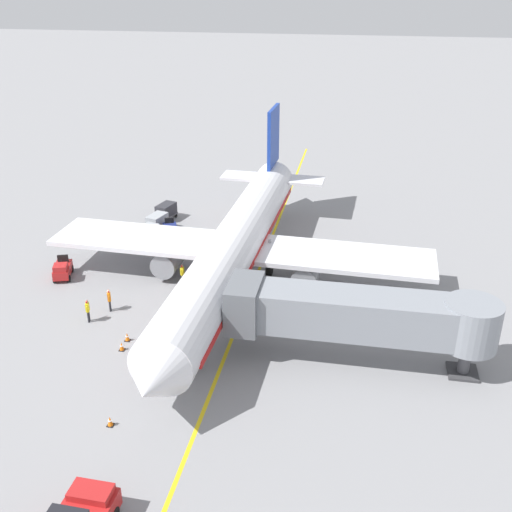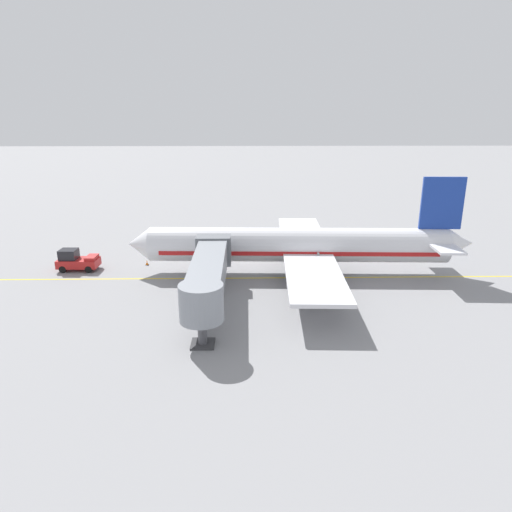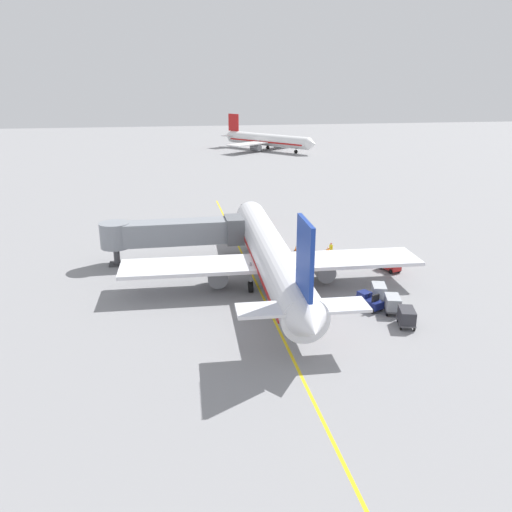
{
  "view_description": "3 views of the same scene",
  "coord_description": "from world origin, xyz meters",
  "px_view_note": "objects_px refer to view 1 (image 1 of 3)",
  "views": [
    {
      "loc": [
        -7.61,
        40.28,
        22.21
      ],
      "look_at": [
        -0.83,
        3.15,
        4.13
      ],
      "focal_mm": 42.08,
      "sensor_mm": 36.0,
      "label": 1
    },
    {
      "loc": [
        -45.92,
        5.21,
        16.98
      ],
      "look_at": [
        0.23,
        4.32,
        2.41
      ],
      "focal_mm": 32.04,
      "sensor_mm": 36.0,
      "label": 2
    },
    {
      "loc": [
        -8.86,
        -49.76,
        19.97
      ],
      "look_at": [
        0.21,
        1.5,
        2.51
      ],
      "focal_mm": 36.79,
      "sensor_mm": 36.0,
      "label": 3
    }
  ],
  "objects_px": {
    "baggage_tug_lead": "(62,270)",
    "safety_cone_nose_right": "(110,421)",
    "parked_airliner": "(236,245)",
    "ground_crew_loader": "(88,310)",
    "baggage_cart_third_in_train": "(166,210)",
    "safety_cone_nose_left": "(122,346)",
    "baggage_cart_second_in_train": "(157,221)",
    "jet_bridge": "(359,314)",
    "ground_crew_wing_walker": "(182,273)",
    "ground_crew_marshaller": "(109,299)",
    "safety_cone_wing_tip": "(127,337)",
    "baggage_cart_front": "(148,233)",
    "baggage_tug_trailing": "(171,230)"
  },
  "relations": [
    {
      "from": "baggage_tug_lead",
      "to": "safety_cone_nose_right",
      "type": "xyz_separation_m",
      "value": [
        -10.49,
        15.56,
        -0.42
      ]
    },
    {
      "from": "safety_cone_wing_tip",
      "to": "safety_cone_nose_left",
      "type": "bearing_deg",
      "value": 92.79
    },
    {
      "from": "ground_crew_wing_walker",
      "to": "parked_airliner",
      "type": "bearing_deg",
      "value": -164.15
    },
    {
      "from": "safety_cone_wing_tip",
      "to": "safety_cone_nose_right",
      "type": "bearing_deg",
      "value": 105.01
    },
    {
      "from": "baggage_tug_trailing",
      "to": "ground_crew_loader",
      "type": "xyz_separation_m",
      "value": [
        1.17,
        15.04,
        0.24
      ]
    },
    {
      "from": "baggage_cart_second_in_train",
      "to": "ground_crew_wing_walker",
      "type": "height_order",
      "value": "ground_crew_wing_walker"
    },
    {
      "from": "ground_crew_loader",
      "to": "ground_crew_marshaller",
      "type": "height_order",
      "value": "same"
    },
    {
      "from": "parked_airliner",
      "to": "safety_cone_nose_left",
      "type": "relative_size",
      "value": 63.22
    },
    {
      "from": "jet_bridge",
      "to": "ground_crew_loader",
      "type": "bearing_deg",
      "value": -4.61
    },
    {
      "from": "parked_airliner",
      "to": "safety_cone_nose_right",
      "type": "relative_size",
      "value": 63.22
    },
    {
      "from": "baggage_cart_third_in_train",
      "to": "ground_crew_loader",
      "type": "bearing_deg",
      "value": 91.75
    },
    {
      "from": "safety_cone_nose_left",
      "to": "safety_cone_wing_tip",
      "type": "relative_size",
      "value": 1.0
    },
    {
      "from": "baggage_cart_front",
      "to": "ground_crew_loader",
      "type": "bearing_deg",
      "value": 91.87
    },
    {
      "from": "ground_crew_wing_walker",
      "to": "safety_cone_nose_right",
      "type": "distance_m",
      "value": 16.27
    },
    {
      "from": "ground_crew_marshaller",
      "to": "safety_cone_nose_right",
      "type": "height_order",
      "value": "ground_crew_marshaller"
    },
    {
      "from": "safety_cone_nose_left",
      "to": "baggage_cart_third_in_train",
      "type": "bearing_deg",
      "value": -79.32
    },
    {
      "from": "safety_cone_nose_left",
      "to": "parked_airliner",
      "type": "bearing_deg",
      "value": -116.73
    },
    {
      "from": "ground_crew_wing_walker",
      "to": "safety_cone_nose_left",
      "type": "bearing_deg",
      "value": 82.25
    },
    {
      "from": "baggage_cart_second_in_train",
      "to": "ground_crew_marshaller",
      "type": "distance_m",
      "value": 14.74
    },
    {
      "from": "baggage_cart_front",
      "to": "baggage_cart_third_in_train",
      "type": "xyz_separation_m",
      "value": [
        0.15,
        -5.69,
        0.0
      ]
    },
    {
      "from": "jet_bridge",
      "to": "ground_crew_wing_walker",
      "type": "height_order",
      "value": "jet_bridge"
    },
    {
      "from": "baggage_tug_trailing",
      "to": "safety_cone_nose_left",
      "type": "distance_m",
      "value": 18.11
    },
    {
      "from": "jet_bridge",
      "to": "baggage_cart_second_in_train",
      "type": "distance_m",
      "value": 26.16
    },
    {
      "from": "jet_bridge",
      "to": "baggage_tug_lead",
      "type": "bearing_deg",
      "value": -17.46
    },
    {
      "from": "baggage_cart_third_in_train",
      "to": "safety_cone_nose_right",
      "type": "relative_size",
      "value": 5.05
    },
    {
      "from": "baggage_tug_trailing",
      "to": "ground_crew_wing_walker",
      "type": "xyz_separation_m",
      "value": [
        -3.68,
        8.53,
        0.24
      ]
    },
    {
      "from": "baggage_tug_lead",
      "to": "baggage_cart_third_in_train",
      "type": "xyz_separation_m",
      "value": [
        -4.26,
        -13.32,
        0.24
      ]
    },
    {
      "from": "baggage_cart_third_in_train",
      "to": "baggage_tug_lead",
      "type": "bearing_deg",
      "value": 72.27
    },
    {
      "from": "baggage_cart_second_in_train",
      "to": "ground_crew_loader",
      "type": "height_order",
      "value": "ground_crew_loader"
    },
    {
      "from": "parked_airliner",
      "to": "ground_crew_loader",
      "type": "relative_size",
      "value": 22.07
    },
    {
      "from": "baggage_cart_third_in_train",
      "to": "ground_crew_loader",
      "type": "xyz_separation_m",
      "value": [
        -0.59,
        19.15,
        0.0
      ]
    },
    {
      "from": "ground_crew_loader",
      "to": "baggage_cart_third_in_train",
      "type": "bearing_deg",
      "value": -88.25
    },
    {
      "from": "safety_cone_nose_left",
      "to": "baggage_tug_trailing",
      "type": "bearing_deg",
      "value": -82.38
    },
    {
      "from": "baggage_tug_lead",
      "to": "parked_airliner",
      "type": "bearing_deg",
      "value": -172.44
    },
    {
      "from": "jet_bridge",
      "to": "baggage_cart_front",
      "type": "distance_m",
      "value": 24.21
    },
    {
      "from": "baggage_cart_third_in_train",
      "to": "safety_cone_nose_right",
      "type": "xyz_separation_m",
      "value": [
        -6.23,
        28.88,
        -0.66
      ]
    },
    {
      "from": "safety_cone_wing_tip",
      "to": "baggage_cart_front",
      "type": "bearing_deg",
      "value": -75.46
    },
    {
      "from": "ground_crew_wing_walker",
      "to": "safety_cone_wing_tip",
      "type": "distance_m",
      "value": 8.44
    },
    {
      "from": "safety_cone_nose_left",
      "to": "jet_bridge",
      "type": "bearing_deg",
      "value": -174.57
    },
    {
      "from": "jet_bridge",
      "to": "baggage_tug_lead",
      "type": "height_order",
      "value": "jet_bridge"
    },
    {
      "from": "baggage_cart_second_in_train",
      "to": "parked_airliner",
      "type": "bearing_deg",
      "value": 137.4
    },
    {
      "from": "baggage_tug_trailing",
      "to": "ground_crew_loader",
      "type": "relative_size",
      "value": 1.64
    },
    {
      "from": "parked_airliner",
      "to": "safety_cone_wing_tip",
      "type": "relative_size",
      "value": 63.22
    },
    {
      "from": "baggage_cart_front",
      "to": "baggage_cart_third_in_train",
      "type": "height_order",
      "value": "same"
    },
    {
      "from": "ground_crew_wing_walker",
      "to": "baggage_tug_trailing",
      "type": "bearing_deg",
      "value": -66.67
    },
    {
      "from": "baggage_tug_lead",
      "to": "baggage_cart_front",
      "type": "xyz_separation_m",
      "value": [
        -4.4,
        -7.62,
        0.24
      ]
    },
    {
      "from": "jet_bridge",
      "to": "ground_crew_marshaller",
      "type": "height_order",
      "value": "jet_bridge"
    },
    {
      "from": "baggage_cart_second_in_train",
      "to": "baggage_cart_third_in_train",
      "type": "distance_m",
      "value": 2.82
    },
    {
      "from": "jet_bridge",
      "to": "baggage_cart_front",
      "type": "relative_size",
      "value": 5.44
    },
    {
      "from": "baggage_tug_lead",
      "to": "safety_cone_wing_tip",
      "type": "height_order",
      "value": "baggage_tug_lead"
    }
  ]
}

